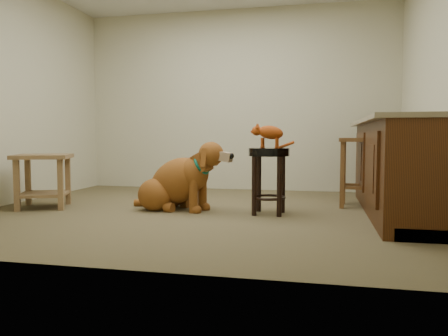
% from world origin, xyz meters
% --- Properties ---
extents(floor, '(4.50, 4.00, 0.01)m').
position_xyz_m(floor, '(0.00, 0.00, 0.00)').
color(floor, brown).
rests_on(floor, ground).
extents(room_shell, '(4.54, 4.04, 2.62)m').
position_xyz_m(room_shell, '(0.00, 0.00, 1.68)').
color(room_shell, beige).
rests_on(room_shell, ground).
extents(cabinet_run, '(0.70, 2.56, 0.94)m').
position_xyz_m(cabinet_run, '(1.94, 0.30, 0.44)').
color(cabinet_run, '#44220C').
rests_on(cabinet_run, ground).
extents(padded_stool, '(0.40, 0.40, 0.66)m').
position_xyz_m(padded_stool, '(0.70, 0.01, 0.47)').
color(padded_stool, black).
rests_on(padded_stool, ground).
extents(wood_stool, '(0.44, 0.44, 0.75)m').
position_xyz_m(wood_stool, '(1.61, 0.67, 0.39)').
color(wood_stool, brown).
rests_on(wood_stool, ground).
extents(side_table, '(0.73, 0.73, 0.58)m').
position_xyz_m(side_table, '(-1.72, -0.12, 0.38)').
color(side_table, olive).
rests_on(side_table, ground).
extents(golden_retriever, '(1.18, 0.66, 0.77)m').
position_xyz_m(golden_retriever, '(-0.26, 0.07, 0.29)').
color(golden_retriever, brown).
rests_on(golden_retriever, ground).
extents(tabby_kitten, '(0.43, 0.15, 0.27)m').
position_xyz_m(tabby_kitten, '(0.69, 0.02, 0.80)').
color(tabby_kitten, '#A13D10').
rests_on(tabby_kitten, padded_stool).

